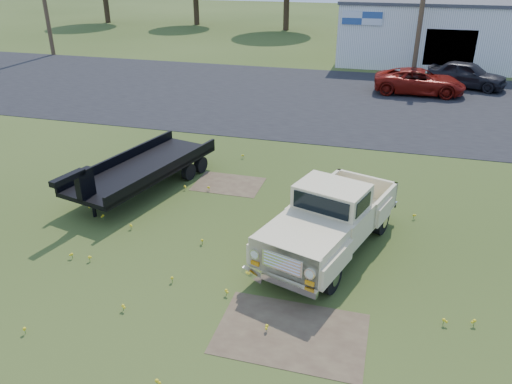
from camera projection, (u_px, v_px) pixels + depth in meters
The scene contains 9 objects.
ground at pixel (259, 247), 13.06m from camera, with size 140.00×140.00×0.00m, color #2F4215.
asphalt_lot at pixel (334, 100), 26.07m from camera, with size 90.00×14.00×0.02m, color black.
dirt_patch_a at pixel (291, 333), 10.09m from camera, with size 3.00×2.00×0.01m, color #503B2A.
dirt_patch_b at pixel (229, 184), 16.58m from camera, with size 2.20×1.60×0.01m, color #503B2A.
commercial_building at pixel (447, 31), 34.12m from camera, with size 14.20×8.20×4.15m.
vintage_pickup_truck at pixel (330, 218), 12.52m from camera, with size 1.99×5.13×1.86m, color beige, non-canonical shape.
flatbed_trailer at pixel (143, 165), 15.96m from camera, with size 1.96×5.89×1.61m, color black, non-canonical shape.
red_pickup at pixel (420, 82), 26.85m from camera, with size 2.19×4.76×1.32m, color maroon.
dark_sedan at pixel (467, 75), 28.08m from camera, with size 1.71×4.25×1.45m, color black.
Camera 1 is at (2.91, -10.75, 6.96)m, focal length 35.00 mm.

